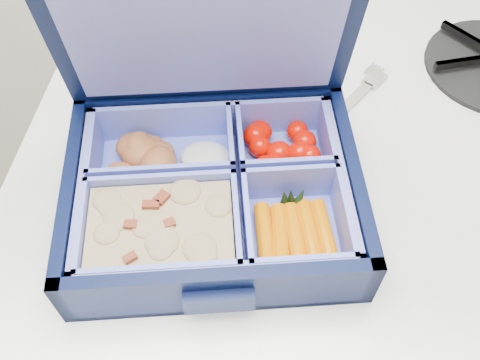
# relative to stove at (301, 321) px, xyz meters

# --- Properties ---
(stove) EXTENTS (0.66, 0.66, 0.99)m
(stove) POSITION_rel_stove_xyz_m (0.00, 0.00, 0.00)
(stove) COLOR white
(stove) RESTS_ON floor
(bento_box) EXTENTS (0.29, 0.24, 0.06)m
(bento_box) POSITION_rel_stove_xyz_m (-0.12, -0.10, 0.53)
(bento_box) COLOR black
(bento_box) RESTS_ON stove
(burner_grate_rear) EXTENTS (0.22, 0.22, 0.02)m
(burner_grate_rear) POSITION_rel_stove_xyz_m (-0.15, 0.17, 0.51)
(burner_grate_rear) COLOR black
(burner_grate_rear) RESTS_ON stove
(fork) EXTENTS (0.11, 0.15, 0.01)m
(fork) POSITION_rel_stove_xyz_m (-0.01, 0.03, 0.50)
(fork) COLOR #AFAFAF
(fork) RESTS_ON stove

